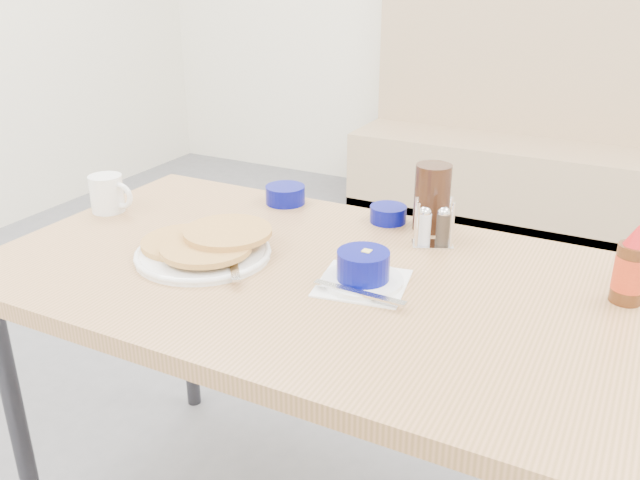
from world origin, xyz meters
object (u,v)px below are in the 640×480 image
at_px(syrup_bottle, 631,269).
at_px(pancake_plate, 205,247).
at_px(condiment_caddy, 433,229).
at_px(dining_table, 313,297).
at_px(amber_tumbler, 432,197).
at_px(creamer_bowl, 285,195).
at_px(grits_setting, 363,270).
at_px(coffee_mug, 108,193).
at_px(booth_bench, 532,159).
at_px(butter_bowl, 388,214).

bearing_deg(syrup_bottle, pancake_plate, -166.75).
bearing_deg(condiment_caddy, pancake_plate, -170.66).
bearing_deg(dining_table, amber_tumbler, 67.07).
distance_m(amber_tumbler, syrup_bottle, 0.49).
bearing_deg(pancake_plate, amber_tumbler, 44.35).
height_order(creamer_bowl, condiment_caddy, condiment_caddy).
relative_size(pancake_plate, grits_setting, 1.42).
height_order(dining_table, coffee_mug, coffee_mug).
xyz_separation_m(pancake_plate, grits_setting, (0.37, 0.03, 0.01)).
bearing_deg(grits_setting, coffee_mug, 173.84).
height_order(pancake_plate, creamer_bowl, pancake_plate).
height_order(pancake_plate, grits_setting, grits_setting).
distance_m(dining_table, coffee_mug, 0.65).
relative_size(booth_bench, grits_setting, 8.64).
bearing_deg(syrup_bottle, grits_setting, -160.86).
xyz_separation_m(creamer_bowl, butter_bowl, (0.30, -0.00, -0.00)).
bearing_deg(coffee_mug, grits_setting, -6.16).
xyz_separation_m(pancake_plate, amber_tumbler, (0.39, 0.38, 0.06)).
distance_m(booth_bench, coffee_mug, 2.58).
distance_m(butter_bowl, condiment_caddy, 0.17).
bearing_deg(coffee_mug, booth_bench, 75.52).
height_order(pancake_plate, coffee_mug, coffee_mug).
bearing_deg(coffee_mug, butter_bowl, 21.51).
height_order(amber_tumbler, syrup_bottle, amber_tumbler).
relative_size(booth_bench, dining_table, 1.36).
bearing_deg(pancake_plate, condiment_caddy, 34.05).
bearing_deg(dining_table, grits_setting, -4.36).
relative_size(butter_bowl, syrup_bottle, 0.57).
xyz_separation_m(booth_bench, creamer_bowl, (-0.26, -2.20, 0.43)).
distance_m(booth_bench, grits_setting, 2.58).
xyz_separation_m(grits_setting, amber_tumbler, (0.02, 0.35, 0.05)).
xyz_separation_m(dining_table, syrup_bottle, (0.60, 0.16, 0.13)).
bearing_deg(coffee_mug, amber_tumbler, 18.94).
height_order(pancake_plate, amber_tumbler, amber_tumbler).
relative_size(booth_bench, coffee_mug, 15.27).
relative_size(dining_table, butter_bowl, 15.40).
bearing_deg(syrup_bottle, coffee_mug, -176.07).
bearing_deg(butter_bowl, amber_tumbler, 1.74).
bearing_deg(pancake_plate, booth_bench, 84.52).
xyz_separation_m(booth_bench, butter_bowl, (0.03, -2.20, 0.43)).
bearing_deg(booth_bench, butter_bowl, -89.10).
bearing_deg(amber_tumbler, grits_setting, -93.89).
distance_m(pancake_plate, coffee_mug, 0.41).
bearing_deg(pancake_plate, dining_table, 9.68).
xyz_separation_m(coffee_mug, creamer_bowl, (0.37, 0.26, -0.03)).
bearing_deg(grits_setting, creamer_bowl, 137.81).
height_order(condiment_caddy, syrup_bottle, syrup_bottle).
bearing_deg(amber_tumbler, butter_bowl, -178.26).
height_order(coffee_mug, creamer_bowl, coffee_mug).
height_order(creamer_bowl, syrup_bottle, syrup_bottle).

